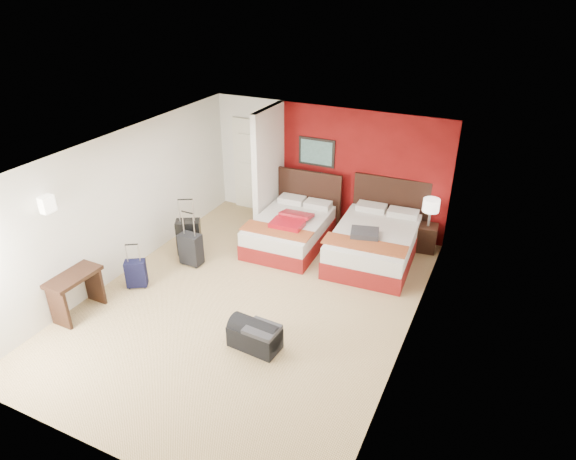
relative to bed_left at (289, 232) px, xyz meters
The scene contains 17 objects.
ground 2.02m from the bed_left, 82.96° to the right, with size 6.50×6.50×0.00m, color tan.
room_walls 1.62m from the bed_left, 153.87° to the right, with size 5.02×6.52×2.50m.
red_accent_panel 1.86m from the bed_left, 51.30° to the left, with size 3.50×0.04×2.50m, color maroon.
partition_wall 1.38m from the bed_left, 140.48° to the left, with size 0.12×1.20×2.50m, color silver.
entry_door 2.07m from the bed_left, 141.13° to the left, with size 0.82×0.06×2.05m, color silver.
bed_left is the anchor object (origin of this frame).
bed_right 1.66m from the bed_left, ahead, with size 1.43×2.04×0.61m, color white.
red_suitcase_open 0.36m from the bed_left, 45.00° to the right, with size 0.60×0.83×0.10m, color #A00D19.
jacket_bundle 1.61m from the bed_left, ahead, with size 0.49×0.39×0.12m, color #38383D.
nightstand 2.64m from the bed_left, 20.82° to the left, with size 0.37×0.37×0.52m, color black.
table_lamp 2.69m from the bed_left, 20.82° to the left, with size 0.31×0.31×0.55m, color white.
suitcase_black 1.93m from the bed_left, 144.53° to the right, with size 0.44×0.28×0.66m, color black.
suitcase_charcoal 1.94m from the bed_left, 132.38° to the right, with size 0.39×0.24×0.58m, color black.
suitcase_navy 2.99m from the bed_left, 125.22° to the right, with size 0.34×0.21×0.47m, color black.
duffel_bag 3.06m from the bed_left, 74.15° to the right, with size 0.73×0.39×0.37m, color black.
jacket_draped 3.16m from the bed_left, 71.78° to the right, with size 0.45×0.38×0.06m, color #313135.
desk 3.98m from the bed_left, 120.78° to the right, with size 0.42×0.85×0.71m, color black.
Camera 1 is at (3.42, -5.84, 4.81)m, focal length 31.20 mm.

